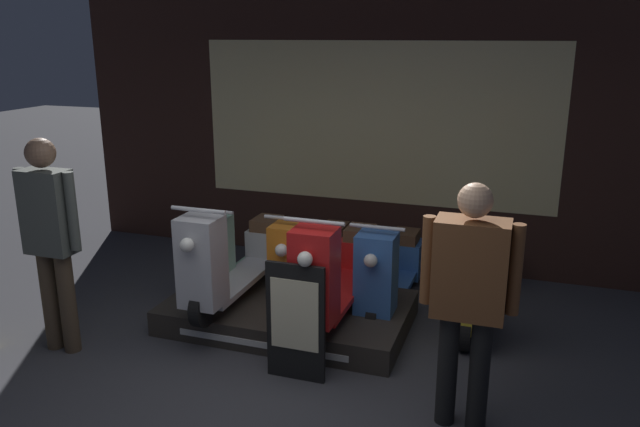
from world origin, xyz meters
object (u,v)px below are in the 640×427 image
at_px(scooter_backrow_3, 475,281).
at_px(person_right_browsing, 469,288).
at_px(scooter_backrow_1, 312,262).
at_px(scooter_display_right, 337,271).
at_px(price_sign_board, 295,322).
at_px(scooter_backrow_0, 240,253).
at_px(scooter_display_left, 235,259).
at_px(scooter_backrow_2, 390,271).
at_px(person_left_browsing, 50,231).

distance_m(scooter_backrow_3, person_right_browsing, 1.72).
bearing_deg(scooter_backrow_1, person_right_browsing, -45.32).
height_order(scooter_display_right, price_sign_board, scooter_display_right).
relative_size(scooter_backrow_0, scooter_backrow_3, 1.00).
height_order(scooter_display_right, scooter_backrow_0, scooter_display_right).
height_order(scooter_backrow_1, person_right_browsing, person_right_browsing).
xyz_separation_m(scooter_backrow_1, price_sign_board, (0.38, -1.43, 0.09)).
bearing_deg(scooter_display_left, price_sign_board, -41.18).
relative_size(scooter_backrow_2, person_right_browsing, 1.06).
bearing_deg(scooter_backrow_1, scooter_display_left, -124.58).
bearing_deg(person_right_browsing, scooter_display_left, 155.86).
bearing_deg(scooter_display_left, scooter_backrow_1, 55.42).
relative_size(scooter_backrow_2, scooter_backrow_3, 1.00).
height_order(scooter_display_left, scooter_backrow_0, scooter_display_left).
xyz_separation_m(person_left_browsing, person_right_browsing, (3.17, 0.00, -0.04)).
bearing_deg(person_right_browsing, person_left_browsing, 180.00).
xyz_separation_m(scooter_backrow_2, person_right_browsing, (0.84, -1.61, 0.59)).
bearing_deg(scooter_display_right, scooter_backrow_3, 32.94).
relative_size(scooter_display_right, person_right_browsing, 1.06).
relative_size(scooter_display_left, scooter_backrow_0, 1.00).
bearing_deg(scooter_backrow_3, scooter_display_right, -147.06).
bearing_deg(scooter_backrow_1, price_sign_board, -75.21).
height_order(scooter_display_left, scooter_backrow_3, scooter_display_left).
xyz_separation_m(scooter_backrow_1, scooter_backrow_3, (1.52, 0.00, 0.00)).
bearing_deg(scooter_backrow_3, person_right_browsing, -87.32).
xyz_separation_m(scooter_display_right, person_left_browsing, (-2.03, -0.93, 0.42)).
xyz_separation_m(person_right_browsing, price_sign_board, (-1.22, 0.18, -0.50)).
distance_m(scooter_backrow_3, price_sign_board, 1.83).
bearing_deg(scooter_display_right, scooter_backrow_2, 66.43).
height_order(scooter_backrow_2, scooter_backrow_3, same).
bearing_deg(person_left_browsing, scooter_display_left, 40.22).
bearing_deg(scooter_backrow_2, person_left_browsing, -145.29).
height_order(scooter_backrow_2, person_right_browsing, person_right_browsing).
bearing_deg(price_sign_board, person_left_browsing, -174.66).
xyz_separation_m(scooter_backrow_0, scooter_backrow_3, (2.28, 0.00, 0.00)).
height_order(person_left_browsing, person_right_browsing, person_left_browsing).
relative_size(person_left_browsing, person_right_browsing, 1.06).
xyz_separation_m(scooter_display_left, scooter_backrow_3, (1.99, 0.69, -0.22)).
height_order(scooter_display_left, person_right_browsing, person_right_browsing).
relative_size(scooter_display_left, scooter_backrow_2, 1.00).
bearing_deg(person_right_browsing, price_sign_board, 171.49).
height_order(scooter_display_right, person_right_browsing, person_right_browsing).
height_order(person_right_browsing, price_sign_board, person_right_browsing).
relative_size(scooter_backrow_2, person_left_browsing, 1.00).
bearing_deg(scooter_backrow_2, person_right_browsing, -62.62).
bearing_deg(scooter_backrow_3, scooter_backrow_0, 180.00).
bearing_deg(scooter_display_right, scooter_backrow_1, 123.85).
height_order(scooter_display_left, person_left_browsing, person_left_browsing).
relative_size(scooter_display_left, scooter_display_right, 1.00).
bearing_deg(scooter_display_left, person_left_browsing, -139.78).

